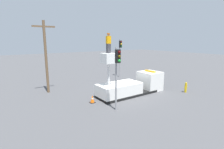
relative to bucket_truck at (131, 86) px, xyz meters
name	(u,v)px	position (x,y,z in m)	size (l,w,h in m)	color
ground_plane	(127,95)	(-0.52, 0.00, -0.87)	(120.00, 120.00, 0.00)	#4C4C4F
bucket_truck	(131,86)	(0.00, 0.00, 0.00)	(7.45, 2.24, 4.31)	black
worker	(108,43)	(-2.80, 0.00, 4.31)	(0.40, 0.26, 1.75)	#38383D
traffic_light_pole	(117,67)	(-3.73, -2.58, 2.63)	(0.34, 0.57, 4.94)	gray
traffic_light_across	(120,51)	(4.17, 7.38, 3.02)	(0.34, 0.57, 5.51)	gray
fire_hydrant	(186,87)	(5.09, -2.87, -0.33)	(0.47, 0.23, 1.10)	gold
traffic_cone_rear	(92,99)	(-4.50, 0.06, -0.55)	(0.47, 0.47, 0.68)	black
utility_pole	(46,55)	(-6.83, 5.49, 3.13)	(2.20, 0.26, 7.37)	brown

